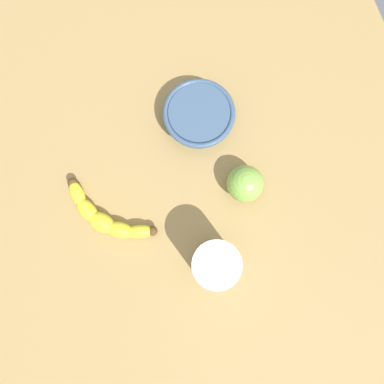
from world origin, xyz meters
TOP-DOWN VIEW (x-y plane):
  - wooden_tabletop at (0.00, 0.00)cm, footprint 120.00×120.00cm
  - banana at (0.39, -13.41)cm, footprint 17.21×15.51cm
  - smoothie_glass at (15.89, 5.17)cm, footprint 9.04×9.04cm
  - ceramic_bowl at (-14.35, 11.77)cm, footprint 15.29×15.29cm
  - green_apple_fruit at (2.70, 16.15)cm, footprint 7.64×7.64cm

SIDE VIEW (x-z plane):
  - wooden_tabletop at x=0.00cm, z-range 0.00..3.00cm
  - banana at x=0.39cm, z-range 3.00..6.78cm
  - ceramic_bowl at x=-14.35cm, z-range 3.48..8.49cm
  - green_apple_fruit at x=2.70cm, z-range 3.00..10.64cm
  - smoothie_glass at x=15.89cm, z-range 2.92..14.30cm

